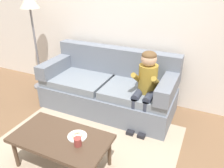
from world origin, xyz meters
name	(u,v)px	position (x,y,z in m)	size (l,w,h in m)	color
ground	(91,139)	(0.00, 0.00, 0.00)	(10.00, 10.00, 0.00)	brown
wall_back	(131,16)	(0.00, 1.40, 1.40)	(8.00, 0.10, 2.80)	silver
area_rug	(81,151)	(0.00, -0.25, 0.01)	(2.25, 2.06, 0.01)	tan
couch	(109,88)	(-0.14, 0.85, 0.34)	(2.08, 0.90, 0.94)	slate
coffee_table	(61,140)	(-0.06, -0.53, 0.38)	(1.07, 0.58, 0.42)	#4C3828
person_child	(146,83)	(0.52, 0.64, 0.67)	(0.34, 0.58, 1.10)	olive
plate	(77,136)	(0.11, -0.45, 0.43)	(0.21, 0.21, 0.01)	white
donut	(77,134)	(0.11, -0.45, 0.45)	(0.12, 0.12, 0.04)	beige
mug	(78,142)	(0.19, -0.56, 0.47)	(0.08, 0.08, 0.09)	#993D38
toy_controller	(43,124)	(-0.80, -0.02, 0.03)	(0.23, 0.09, 0.05)	gold
floor_lamp	(30,11)	(-1.67, 0.97, 1.43)	(0.33, 0.33, 1.74)	slate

